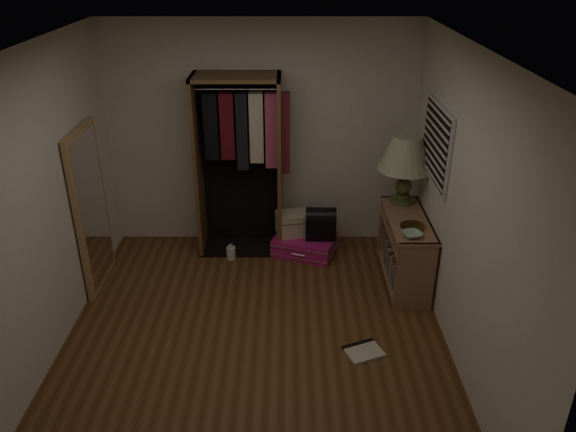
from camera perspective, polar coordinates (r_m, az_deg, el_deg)
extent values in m
plane|color=#553318|center=(5.31, -3.32, -12.36)|extent=(4.00, 4.00, 0.00)
cube|color=beige|center=(6.47, -2.68, 8.09)|extent=(3.50, 0.02, 2.60)
cube|color=beige|center=(2.95, -6.10, -16.74)|extent=(3.50, 0.02, 2.60)
cube|color=beige|center=(4.83, 17.48, 0.37)|extent=(0.02, 4.00, 2.60)
cube|color=beige|center=(5.04, -24.00, 0.35)|extent=(0.02, 4.00, 2.60)
cube|color=white|center=(4.22, -4.26, 16.51)|extent=(3.50, 4.00, 0.01)
cube|color=silver|center=(5.62, 14.85, 7.11)|extent=(0.03, 0.96, 0.76)
cube|color=black|center=(5.62, 14.85, 7.11)|extent=(0.03, 0.90, 0.70)
cube|color=silver|center=(5.72, 14.33, 4.17)|extent=(0.01, 0.88, 0.02)
cube|color=silver|center=(5.69, 14.41, 4.90)|extent=(0.01, 0.88, 0.02)
cube|color=silver|center=(5.67, 14.50, 5.63)|extent=(0.01, 0.88, 0.02)
cube|color=silver|center=(5.64, 14.59, 6.37)|extent=(0.01, 0.88, 0.02)
cube|color=silver|center=(5.62, 14.68, 7.11)|extent=(0.01, 0.88, 0.02)
cube|color=silver|center=(5.59, 14.77, 7.87)|extent=(0.01, 0.88, 0.02)
cube|color=silver|center=(5.57, 14.86, 8.62)|extent=(0.01, 0.88, 0.02)
cube|color=silver|center=(5.55, 14.95, 9.39)|extent=(0.01, 0.88, 0.02)
cube|color=silver|center=(5.53, 15.04, 10.16)|extent=(0.01, 0.88, 0.02)
cube|color=#906445|center=(5.60, 12.87, -6.10)|extent=(0.40, 0.03, 0.75)
cube|color=#906445|center=(6.51, 10.98, -1.09)|extent=(0.40, 0.03, 0.75)
cube|color=#906445|center=(6.21, 11.59, -5.94)|extent=(0.40, 1.04, 0.03)
cube|color=#906445|center=(5.96, 12.02, -1.78)|extent=(0.40, 1.04, 0.03)
cube|color=#906445|center=(5.88, 12.17, -0.35)|extent=(0.42, 1.12, 0.03)
cube|color=brown|center=(6.09, 13.61, -3.39)|extent=(0.02, 1.10, 0.75)
cube|color=#906445|center=(6.21, 11.43, 0.26)|extent=(0.36, 0.38, 0.13)
cube|color=gray|center=(5.74, 11.95, -7.29)|extent=(0.22, 0.04, 0.24)
cube|color=#4C3833|center=(5.75, 11.60, -6.69)|extent=(0.16, 0.05, 0.32)
cube|color=#B7AD99|center=(5.81, 11.66, -6.75)|extent=(0.19, 0.03, 0.24)
cube|color=brown|center=(5.83, 11.65, -6.29)|extent=(0.20, 0.03, 0.31)
cube|color=#3F4C59|center=(5.88, 11.56, -6.45)|extent=(0.20, 0.03, 0.22)
cube|color=gray|center=(5.91, 11.44, -6.07)|extent=(0.19, 0.04, 0.25)
cube|color=#59594C|center=(5.95, 11.38, -5.80)|extent=(0.20, 0.04, 0.26)
cube|color=#B2724C|center=(5.98, 11.27, -5.29)|extent=(0.19, 0.03, 0.32)
cube|color=beige|center=(6.03, 11.03, -5.28)|extent=(0.16, 0.03, 0.27)
cube|color=#332D38|center=(6.07, 10.92, -5.24)|extent=(0.15, 0.03, 0.22)
cube|color=gray|center=(6.11, 10.85, -5.02)|extent=(0.15, 0.03, 0.23)
cube|color=#4C3833|center=(6.14, 11.08, -4.71)|extent=(0.21, 0.03, 0.26)
cube|color=#B7AD99|center=(6.17, 10.85, -4.44)|extent=(0.17, 0.04, 0.27)
cube|color=brown|center=(6.19, 10.73, -4.11)|extent=(0.16, 0.03, 0.31)
cube|color=#3F4C59|center=(6.23, 10.82, -3.90)|extent=(0.19, 0.04, 0.32)
cube|color=gray|center=(6.27, 10.76, -3.76)|extent=(0.20, 0.04, 0.30)
cube|color=#59594C|center=(6.32, 10.59, -3.68)|extent=(0.18, 0.03, 0.26)
cube|color=#B2724C|center=(6.35, 10.43, -3.52)|extent=(0.16, 0.03, 0.26)
cube|color=brown|center=(6.39, -9.08, 4.93)|extent=(0.04, 0.50, 2.05)
cube|color=brown|center=(6.31, -0.87, 5.00)|extent=(0.04, 0.50, 2.05)
cube|color=brown|center=(6.05, -5.38, 13.89)|extent=(0.95, 0.50, 0.04)
cube|color=black|center=(6.55, -4.84, 5.72)|extent=(0.95, 0.02, 2.05)
cube|color=black|center=(6.77, -4.67, -3.07)|extent=(0.95, 0.50, 0.02)
cylinder|color=silver|center=(6.08, -5.32, 12.70)|extent=(0.87, 0.02, 0.02)
cube|color=black|center=(6.19, -7.78, 9.04)|extent=(0.15, 0.14, 0.73)
cube|color=#590F19|center=(6.17, -6.17, 9.07)|extent=(0.15, 0.13, 0.73)
cube|color=black|center=(6.17, -4.68, 8.53)|extent=(0.12, 0.11, 0.85)
cube|color=beige|center=(6.15, -3.22, 8.92)|extent=(0.15, 0.12, 0.77)
cube|color=#BF4C72|center=(6.15, -1.70, 8.67)|extent=(0.13, 0.12, 0.83)
cube|color=maroon|center=(6.16, -0.35, 8.39)|extent=(0.12, 0.13, 0.89)
cube|color=tan|center=(6.04, -19.38, 0.63)|extent=(0.05, 0.80, 1.70)
cube|color=white|center=(6.03, -19.12, 0.64)|extent=(0.01, 0.68, 1.58)
cube|color=#C11774|center=(6.58, 1.70, -2.93)|extent=(0.80, 0.68, 0.21)
cube|color=silver|center=(6.61, 1.70, -3.37)|extent=(0.82, 0.70, 0.01)
cube|color=silver|center=(6.55, 1.71, -2.49)|extent=(0.82, 0.70, 0.01)
cylinder|color=silver|center=(6.37, 1.04, -3.98)|extent=(0.15, 0.07, 0.02)
cube|color=#BDB190|center=(6.53, 0.62, -0.75)|extent=(0.44, 0.35, 0.27)
cube|color=brown|center=(6.50, 0.62, -0.31)|extent=(0.45, 0.35, 0.01)
cylinder|color=silver|center=(6.46, 0.62, 0.41)|extent=(0.11, 0.04, 0.02)
cube|color=black|center=(6.46, 3.33, -1.14)|extent=(0.35, 0.23, 0.26)
cylinder|color=black|center=(6.40, 3.36, -0.09)|extent=(0.35, 0.23, 0.22)
cylinder|color=#465227|center=(6.22, 11.50, 1.60)|extent=(0.31, 0.31, 0.04)
cylinder|color=#465227|center=(6.20, 11.54, 2.00)|extent=(0.18, 0.18, 0.05)
sphere|color=#465227|center=(6.16, 11.63, 2.99)|extent=(0.22, 0.22, 0.18)
cylinder|color=#465227|center=(6.10, 11.75, 4.22)|extent=(0.08, 0.08, 0.11)
cone|color=beige|center=(6.02, 11.95, 6.28)|extent=(0.72, 0.72, 0.36)
cone|color=beige|center=(6.02, 11.95, 6.28)|extent=(0.64, 0.64, 0.34)
cylinder|color=#A5783F|center=(5.70, 12.57, -1.04)|extent=(0.34, 0.34, 0.01)
imported|color=#A4C5A7|center=(5.51, 12.48, -1.84)|extent=(0.22, 0.22, 0.05)
cylinder|color=silver|center=(6.50, -5.81, -3.75)|extent=(0.14, 0.14, 0.15)
cylinder|color=silver|center=(6.46, -5.84, -3.05)|extent=(0.06, 0.06, 0.03)
cube|color=beige|center=(5.18, 7.68, -13.49)|extent=(0.39, 0.35, 0.03)
cube|color=black|center=(5.25, 7.11, -12.83)|extent=(0.31, 0.16, 0.03)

